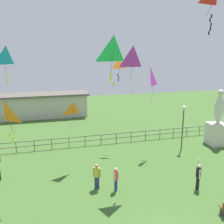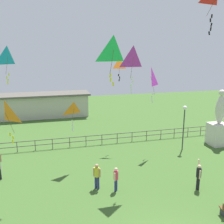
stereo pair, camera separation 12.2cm
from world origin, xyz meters
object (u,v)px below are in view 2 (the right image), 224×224
kite_2 (6,114)px  kite_7 (133,59)px  kite_1 (74,110)px  kite_5 (119,65)px  kite_6 (8,57)px  person_2 (116,178)px  person_3 (97,175)px  kite_0 (114,50)px  statue_monument (218,127)px  lamppost (184,118)px  kite_4 (151,77)px  person_1 (199,175)px

kite_2 → kite_7: (7.30, 0.21, 2.85)m
kite_1 → kite_5: (4.54, 4.14, 2.88)m
kite_1 → kite_7: bearing=-43.6°
kite_6 → kite_7: kite_6 is taller
person_2 → person_3: size_ratio=0.93×
kite_2 → kite_6: 6.95m
kite_0 → kite_2: size_ratio=0.97×
statue_monument → person_2: statue_monument is taller
lamppost → kite_0: (-8.20, -6.97, 5.66)m
person_3 → kite_2: size_ratio=0.68×
kite_6 → kite_7: (7.71, -6.11, -0.01)m
kite_6 → kite_4: bearing=-5.9°
person_3 → kite_4: 9.35m
person_1 → kite_0: kite_0 is taller
person_2 → kite_4: size_ratio=0.53×
kite_0 → kite_1: size_ratio=1.11×
kite_2 → kite_0: bearing=-23.1°
kite_4 → kite_0: bearing=-124.6°
person_1 → kite_6: 15.73m
person_3 → kite_6: size_ratio=0.60×
person_2 → kite_2: kite_2 is taller
person_1 → kite_5: bearing=106.0°
lamppost → person_1: bearing=-111.5°
lamppost → kite_5: kite_5 is taller
person_3 → kite_2: bearing=-179.0°
lamppost → kite_0: 12.15m
kite_4 → kite_5: 3.20m
kite_4 → kite_7: 6.19m
kite_1 → kite_6: kite_6 is taller
person_1 → kite_6: bearing=145.6°
person_2 → kite_6: size_ratio=0.55×
kite_5 → kite_7: (-1.26, -7.26, 0.74)m
kite_0 → kite_6: 10.43m
lamppost → person_1: 7.00m
kite_6 → kite_5: bearing=7.3°
kite_2 → kite_6: (-0.41, 6.32, 2.86)m
statue_monument → lamppost: bearing=-175.3°
person_3 → kite_2: (-4.98, -0.09, 4.30)m
person_3 → kite_5: (3.58, 7.38, 6.41)m
lamppost → kite_1: 9.81m
lamppost → person_2: bearing=-145.8°
person_2 → kite_2: size_ratio=0.63×
lamppost → person_3: 9.97m
person_2 → kite_7: (1.23, 0.67, 7.22)m
person_2 → kite_5: bearing=72.6°
person_2 → kite_0: kite_0 is taller
kite_0 → kite_1: kite_0 is taller
kite_0 → kite_2: kite_0 is taller
person_2 → lamppost: bearing=34.2°
kite_1 → kite_2: bearing=-140.4°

